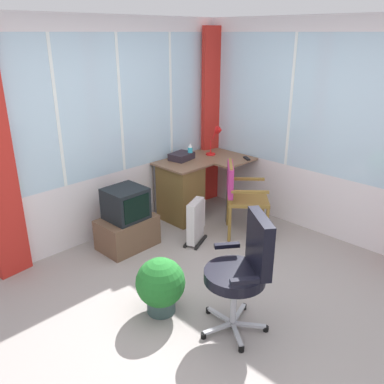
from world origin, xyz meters
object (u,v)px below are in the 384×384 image
at_px(desk_lamp, 217,136).
at_px(wooden_armchair, 238,190).
at_px(tv_remote, 247,158).
at_px(paper_tray, 182,156).
at_px(potted_plant, 161,284).
at_px(desk, 182,189).
at_px(tv_on_stand, 127,221).
at_px(space_heater, 196,221).
at_px(spray_bottle, 190,151).
at_px(office_chair, 244,265).

xyz_separation_m(desk_lamp, wooden_armchair, (-0.46, -0.75, -0.45)).
height_order(tv_remote, paper_tray, paper_tray).
bearing_deg(potted_plant, desk_lamp, 30.23).
height_order(desk, tv_on_stand, desk).
xyz_separation_m(desk, tv_remote, (0.73, -0.47, 0.37)).
xyz_separation_m(tv_remote, space_heater, (-1.08, -0.12, -0.51)).
xyz_separation_m(spray_bottle, space_heater, (-0.55, -0.66, -0.61)).
height_order(desk, paper_tray, paper_tray).
bearing_deg(spray_bottle, paper_tray, 146.55).
relative_size(paper_tray, potted_plant, 0.57).
relative_size(tv_on_stand, potted_plant, 1.39).
bearing_deg(space_heater, office_chair, -121.46).
distance_m(space_heater, potted_plant, 1.35).
xyz_separation_m(tv_on_stand, potted_plant, (-0.51, -1.17, -0.04)).
distance_m(desk, office_chair, 2.25).
bearing_deg(tv_remote, tv_on_stand, -161.95).
relative_size(desk, space_heater, 2.19).
xyz_separation_m(spray_bottle, paper_tray, (-0.10, 0.06, -0.06)).
xyz_separation_m(tv_remote, office_chair, (-1.89, -1.45, -0.18)).
height_order(desk, tv_remote, tv_remote).
height_order(space_heater, potted_plant, space_heater).
height_order(spray_bottle, space_heater, spray_bottle).
bearing_deg(desk_lamp, space_heater, -150.49).
relative_size(desk_lamp, paper_tray, 1.33).
bearing_deg(tv_on_stand, desk_lamp, 2.30).
xyz_separation_m(tv_remote, wooden_armchair, (-0.57, -0.32, -0.20)).
distance_m(desk_lamp, space_heater, 1.35).
height_order(desk_lamp, space_heater, desk_lamp).
distance_m(spray_bottle, space_heater, 1.05).
bearing_deg(desk_lamp, potted_plant, -149.77).
distance_m(paper_tray, space_heater, 1.01).
relative_size(spray_bottle, potted_plant, 0.41).
relative_size(desk_lamp, tv_remote, 2.67).
distance_m(tv_on_stand, potted_plant, 1.28).
xyz_separation_m(office_chair, tv_on_stand, (0.17, 1.81, -0.29)).
bearing_deg(tv_remote, paper_tray, 165.92).
bearing_deg(wooden_armchair, potted_plant, -163.60).
height_order(paper_tray, tv_on_stand, paper_tray).
height_order(tv_remote, potted_plant, tv_remote).
distance_m(wooden_armchair, potted_plant, 1.76).
height_order(tv_remote, office_chair, office_chair).
bearing_deg(desk_lamp, paper_tray, 161.40).
distance_m(spray_bottle, potted_plant, 2.25).
distance_m(desk, spray_bottle, 0.51).
bearing_deg(tv_on_stand, potted_plant, -113.62).
height_order(office_chair, tv_on_stand, office_chair).
distance_m(desk_lamp, tv_remote, 0.51).
distance_m(desk, tv_on_stand, 1.00).
relative_size(tv_remote, potted_plant, 0.29).
xyz_separation_m(spray_bottle, potted_plant, (-1.71, -1.35, -0.60)).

